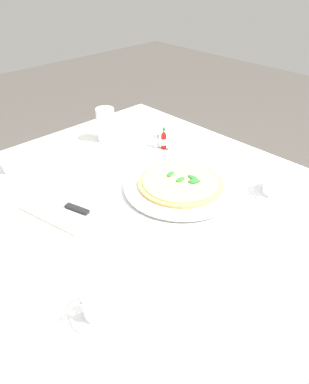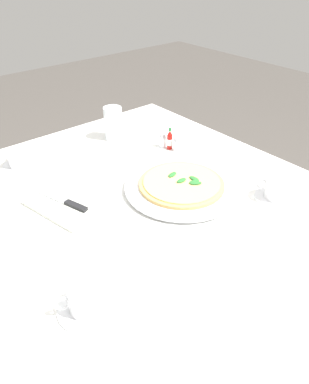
# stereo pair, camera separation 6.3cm
# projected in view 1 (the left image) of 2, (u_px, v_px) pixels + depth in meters

# --- Properties ---
(ground_plane) EXTENTS (8.00, 8.00, 0.00)m
(ground_plane) POSITION_uv_depth(u_px,v_px,m) (134.00, 354.00, 1.50)
(ground_plane) COLOR #4C4742
(dining_table) EXTENTS (1.18, 1.18, 0.72)m
(dining_table) POSITION_uv_depth(u_px,v_px,m) (129.00, 239.00, 1.16)
(dining_table) COLOR white
(dining_table) RESTS_ON ground_plane
(pizza_plate) EXTENTS (0.35, 0.35, 0.02)m
(pizza_plate) POSITION_uv_depth(u_px,v_px,m) (180.00, 186.00, 1.17)
(pizza_plate) COLOR white
(pizza_plate) RESTS_ON dining_table
(pizza) EXTENTS (0.26, 0.26, 0.02)m
(pizza) POSITION_uv_depth(u_px,v_px,m) (181.00, 182.00, 1.16)
(pizza) COLOR #DBAD60
(pizza) RESTS_ON pizza_plate
(coffee_cup_far_right) EXTENTS (0.13, 0.13, 0.06)m
(coffee_cup_far_right) POSITION_uv_depth(u_px,v_px,m) (14.00, 164.00, 1.25)
(coffee_cup_far_right) COLOR white
(coffee_cup_far_right) RESTS_ON dining_table
(coffee_cup_far_left) EXTENTS (0.13, 0.13, 0.07)m
(coffee_cup_far_left) POSITION_uv_depth(u_px,v_px,m) (276.00, 185.00, 1.13)
(coffee_cup_far_left) COLOR white
(coffee_cup_far_left) RESTS_ON dining_table
(coffee_cup_back_corner) EXTENTS (0.13, 0.13, 0.06)m
(coffee_cup_back_corner) POSITION_uv_depth(u_px,v_px,m) (100.00, 304.00, 0.77)
(coffee_cup_back_corner) COLOR white
(coffee_cup_back_corner) RESTS_ON dining_table
(water_glass_right_edge) EXTENTS (0.07, 0.07, 0.13)m
(water_glass_right_edge) POSITION_uv_depth(u_px,v_px,m) (106.00, 126.00, 1.44)
(water_glass_right_edge) COLOR white
(water_glass_right_edge) RESTS_ON dining_table
(napkin_folded) EXTENTS (0.24, 0.17, 0.02)m
(napkin_folded) POSITION_uv_depth(u_px,v_px,m) (65.00, 208.00, 1.07)
(napkin_folded) COLOR white
(napkin_folded) RESTS_ON dining_table
(dinner_knife) EXTENTS (0.19, 0.07, 0.01)m
(dinner_knife) POSITION_uv_depth(u_px,v_px,m) (63.00, 204.00, 1.06)
(dinner_knife) COLOR silver
(dinner_knife) RESTS_ON napkin_folded
(hot_sauce_bottle) EXTENTS (0.02, 0.02, 0.08)m
(hot_sauce_bottle) POSITION_uv_depth(u_px,v_px,m) (164.00, 140.00, 1.38)
(hot_sauce_bottle) COLOR #B7140F
(hot_sauce_bottle) RESTS_ON dining_table
(salt_shaker) EXTENTS (0.03, 0.03, 0.06)m
(salt_shaker) POSITION_uv_depth(u_px,v_px,m) (156.00, 141.00, 1.40)
(salt_shaker) COLOR white
(salt_shaker) RESTS_ON dining_table
(pepper_shaker) EXTENTS (0.03, 0.03, 0.06)m
(pepper_shaker) POSITION_uv_depth(u_px,v_px,m) (171.00, 144.00, 1.38)
(pepper_shaker) COLOR white
(pepper_shaker) RESTS_ON dining_table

